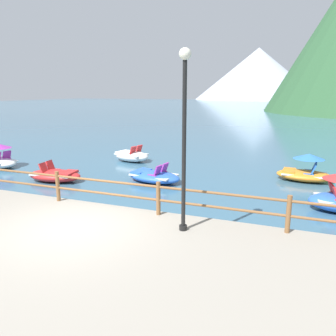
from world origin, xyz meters
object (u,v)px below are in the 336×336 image
object	(u,v)px
pedal_boat_1	(131,156)
pedal_boat_4	(305,172)
pedal_boat_5	(154,176)
lamp_post	(184,126)
pedal_boat_2	(55,175)

from	to	relation	value
pedal_boat_1	pedal_boat_4	size ratio (longest dim) A/B	0.99
pedal_boat_4	pedal_boat_5	world-z (taller)	pedal_boat_4
lamp_post	pedal_boat_5	world-z (taller)	lamp_post
pedal_boat_1	pedal_boat_2	bearing A→B (deg)	-103.81
pedal_boat_1	pedal_boat_2	size ratio (longest dim) A/B	0.96
pedal_boat_4	pedal_boat_5	xyz separation A→B (m)	(-6.00, -2.47, -0.15)
pedal_boat_2	pedal_boat_1	bearing A→B (deg)	76.19
pedal_boat_2	pedal_boat_5	world-z (taller)	pedal_boat_2
pedal_boat_4	pedal_boat_5	distance (m)	6.49
lamp_post	pedal_boat_2	xyz separation A→B (m)	(-7.00, 3.78, -2.73)
lamp_post	pedal_boat_5	xyz separation A→B (m)	(-3.00, 5.16, -2.74)
pedal_boat_2	pedal_boat_4	xyz separation A→B (m)	(10.01, 3.85, 0.13)
lamp_post	pedal_boat_2	size ratio (longest dim) A/B	1.75
lamp_post	pedal_boat_1	xyz separation A→B (m)	(-5.81, 8.62, -2.68)
lamp_post	pedal_boat_4	distance (m)	8.60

